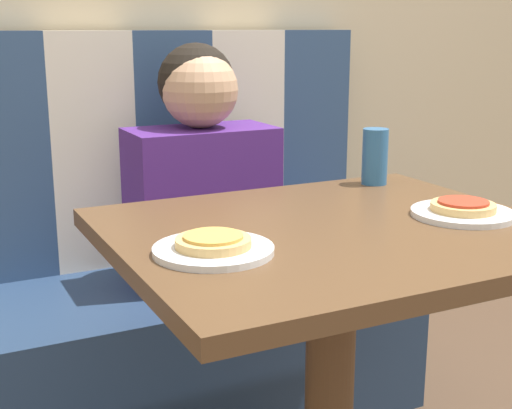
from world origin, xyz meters
The scene contains 9 objects.
booth_seat centered at (0.00, 0.68, 0.22)m, with size 1.22×0.53×0.43m.
booth_backrest centered at (0.00, 0.91, 0.77)m, with size 1.22×0.07×0.68m.
dining_table centered at (0.00, 0.00, 0.64)m, with size 0.84×0.72×0.75m.
person centered at (0.00, 0.68, 0.75)m, with size 0.40×0.24×0.65m.
plate_left centered at (-0.27, -0.05, 0.76)m, with size 0.21×0.21×0.01m.
plate_right centered at (0.27, -0.05, 0.76)m, with size 0.21×0.21×0.01m.
pizza_left centered at (-0.27, -0.05, 0.77)m, with size 0.13×0.13×0.02m.
pizza_right centered at (0.27, -0.05, 0.77)m, with size 0.13×0.13×0.02m.
drinking_cup centered at (0.29, 0.28, 0.82)m, with size 0.06×0.06×0.14m.
Camera 1 is at (-0.72, -1.11, 1.13)m, focal length 50.00 mm.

